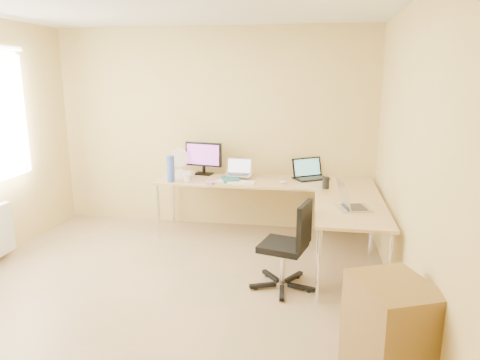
% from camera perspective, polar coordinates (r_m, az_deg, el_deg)
% --- Properties ---
extents(floor, '(4.50, 4.50, 0.00)m').
position_cam_1_polar(floor, '(4.20, -10.32, -15.25)').
color(floor, '#A1825E').
rests_on(floor, ground).
extents(wall_back, '(4.50, 0.00, 4.50)m').
position_cam_1_polar(wall_back, '(5.89, -3.44, 6.55)').
color(wall_back, '#DAC17A').
rests_on(wall_back, ground).
extents(wall_right, '(0.00, 4.50, 4.50)m').
position_cam_1_polar(wall_right, '(3.61, 21.91, 1.27)').
color(wall_right, '#DAC17A').
rests_on(wall_right, ground).
extents(desk_main, '(2.65, 0.70, 0.73)m').
position_cam_1_polar(desk_main, '(5.58, 3.06, -3.67)').
color(desk_main, tan).
rests_on(desk_main, ground).
extents(desk_return, '(0.70, 1.30, 0.73)m').
position_cam_1_polar(desk_return, '(4.62, 13.82, -7.74)').
color(desk_return, tan).
rests_on(desk_return, ground).
extents(monitor, '(0.51, 0.24, 0.42)m').
position_cam_1_polar(monitor, '(5.78, -4.70, 2.79)').
color(monitor, black).
rests_on(monitor, desk_main).
extents(book_stack, '(0.26, 0.31, 0.04)m').
position_cam_1_polar(book_stack, '(5.43, -1.26, 0.11)').
color(book_stack, '#236667').
rests_on(book_stack, desk_main).
extents(laptop_center, '(0.33, 0.25, 0.21)m').
position_cam_1_polar(laptop_center, '(5.50, -0.23, 1.61)').
color(laptop_center, '#ACACB4').
rests_on(laptop_center, desk_main).
extents(laptop_black, '(0.50, 0.47, 0.26)m').
position_cam_1_polar(laptop_black, '(5.58, 9.11, 1.42)').
color(laptop_black, black).
rests_on(laptop_black, desk_main).
extents(keyboard, '(0.47, 0.15, 0.02)m').
position_cam_1_polar(keyboard, '(5.35, -0.58, -0.23)').
color(keyboard, white).
rests_on(keyboard, desk_main).
extents(mouse, '(0.11, 0.09, 0.03)m').
position_cam_1_polar(mouse, '(5.33, 5.60, -0.27)').
color(mouse, silver).
rests_on(mouse, desk_main).
extents(mug, '(0.12, 0.12, 0.11)m').
position_cam_1_polar(mug, '(5.40, -6.80, 0.27)').
color(mug, white).
rests_on(mug, desk_main).
extents(cd_stack, '(0.17, 0.17, 0.03)m').
position_cam_1_polar(cd_stack, '(5.29, -3.69, -0.33)').
color(cd_stack, silver).
rests_on(cd_stack, desk_main).
extents(water_bottle, '(0.12, 0.12, 0.32)m').
position_cam_1_polar(water_bottle, '(5.42, -8.90, 1.41)').
color(water_bottle, '#3853A9').
rests_on(water_bottle, desk_main).
extents(papers, '(0.21, 0.28, 0.01)m').
position_cam_1_polar(papers, '(5.77, -7.84, 0.58)').
color(papers, white).
rests_on(papers, desk_main).
extents(white_box, '(0.27, 0.23, 0.08)m').
position_cam_1_polar(white_box, '(5.64, -7.28, 0.71)').
color(white_box, beige).
rests_on(white_box, desk_main).
extents(desk_fan, '(0.29, 0.29, 0.30)m').
position_cam_1_polar(desk_fan, '(5.87, -7.64, 2.29)').
color(desk_fan, white).
rests_on(desk_fan, desk_main).
extents(black_cup, '(0.10, 0.10, 0.13)m').
position_cam_1_polar(black_cup, '(5.15, 10.97, -0.37)').
color(black_cup, black).
rests_on(black_cup, desk_main).
extents(laptop_return, '(0.41, 0.36, 0.23)m').
position_cam_1_polar(laptop_return, '(4.42, 14.50, -2.16)').
color(laptop_return, '#BABBC0').
rests_on(laptop_return, desk_return).
extents(office_chair, '(0.64, 0.64, 0.87)m').
position_cam_1_polar(office_chair, '(4.23, 5.56, -7.43)').
color(office_chair, black).
rests_on(office_chair, ground).
extents(cabinet, '(0.61, 0.67, 0.75)m').
position_cam_1_polar(cabinet, '(3.16, 18.80, -18.57)').
color(cabinet, '#A67338').
rests_on(cabinet, ground).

